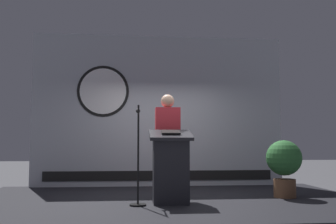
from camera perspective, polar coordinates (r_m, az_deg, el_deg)
name	(u,v)px	position (r m, az deg, el deg)	size (l,w,h in m)	color
ground_plane	(168,218)	(6.24, -0.06, -15.80)	(40.00, 40.00, 0.00)	#4C4C51
stage_platform	(168,208)	(6.21, -0.06, -14.44)	(6.40, 4.00, 0.30)	black
banner_display	(158,110)	(8.00, -1.48, 0.27)	(5.31, 0.12, 3.21)	#B2B7C1
podium	(171,167)	(5.66, 0.39, -8.41)	(0.64, 0.50, 1.11)	#26262B
speaker_person	(168,145)	(6.12, -0.02, -5.03)	(0.40, 0.26, 1.69)	black
microphone_stand	(138,169)	(5.54, -4.58, -8.67)	(0.24, 0.58, 1.45)	black
potted_plant	(284,163)	(6.58, 17.24, -7.38)	(0.59, 0.59, 0.94)	brown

